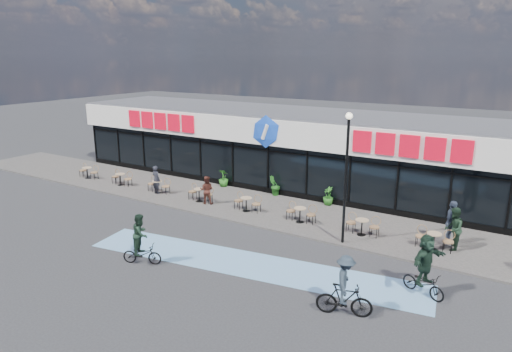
# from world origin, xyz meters

# --- Properties ---
(ground) EXTENTS (120.00, 120.00, 0.00)m
(ground) POSITION_xyz_m (0.00, 0.00, 0.00)
(ground) COLOR #28282B
(ground) RESTS_ON ground
(sidewalk) EXTENTS (44.00, 5.00, 0.10)m
(sidewalk) POSITION_xyz_m (0.00, 4.50, 0.05)
(sidewalk) COLOR #59544F
(sidewalk) RESTS_ON ground
(bike_lane) EXTENTS (14.17, 4.13, 0.01)m
(bike_lane) POSITION_xyz_m (4.00, -1.50, 0.01)
(bike_lane) COLOR #6494BE
(bike_lane) RESTS_ON ground
(building) EXTENTS (30.60, 6.57, 4.75)m
(building) POSITION_xyz_m (-0.00, 9.93, 2.34)
(building) COLOR black
(building) RESTS_ON ground
(lamp_post) EXTENTS (0.28, 0.28, 5.69)m
(lamp_post) POSITION_xyz_m (6.48, 2.30, 3.44)
(lamp_post) COLOR black
(lamp_post) RESTS_ON sidewalk
(bistro_set_0) EXTENTS (1.54, 0.62, 0.90)m
(bistro_set_0) POSITION_xyz_m (-11.79, 3.63, 0.56)
(bistro_set_0) COLOR tan
(bistro_set_0) RESTS_ON sidewalk
(bistro_set_1) EXTENTS (1.54, 0.62, 0.90)m
(bistro_set_1) POSITION_xyz_m (-8.67, 3.63, 0.56)
(bistro_set_1) COLOR tan
(bistro_set_1) RESTS_ON sidewalk
(bistro_set_2) EXTENTS (1.54, 0.62, 0.90)m
(bistro_set_2) POSITION_xyz_m (-5.56, 3.63, 0.56)
(bistro_set_2) COLOR tan
(bistro_set_2) RESTS_ON sidewalk
(bistro_set_3) EXTENTS (1.54, 0.62, 0.90)m
(bistro_set_3) POSITION_xyz_m (-2.44, 3.63, 0.56)
(bistro_set_3) COLOR tan
(bistro_set_3) RESTS_ON sidewalk
(bistro_set_4) EXTENTS (1.54, 0.62, 0.90)m
(bistro_set_4) POSITION_xyz_m (0.68, 3.63, 0.56)
(bistro_set_4) COLOR tan
(bistro_set_4) RESTS_ON sidewalk
(bistro_set_5) EXTENTS (1.54, 0.62, 0.90)m
(bistro_set_5) POSITION_xyz_m (3.79, 3.63, 0.56)
(bistro_set_5) COLOR tan
(bistro_set_5) RESTS_ON sidewalk
(bistro_set_6) EXTENTS (1.54, 0.62, 0.90)m
(bistro_set_6) POSITION_xyz_m (6.91, 3.63, 0.56)
(bistro_set_6) COLOR tan
(bistro_set_6) RESTS_ON sidewalk
(bistro_set_7) EXTENTS (1.54, 0.62, 0.90)m
(bistro_set_7) POSITION_xyz_m (10.02, 3.63, 0.56)
(bistro_set_7) COLOR tan
(bistro_set_7) RESTS_ON sidewalk
(potted_plant_left) EXTENTS (0.60, 0.60, 1.07)m
(potted_plant_left) POSITION_xyz_m (-3.01, 6.70, 0.64)
(potted_plant_left) COLOR #28681D
(potted_plant_left) RESTS_ON sidewalk
(potted_plant_mid) EXTENTS (0.76, 0.81, 1.17)m
(potted_plant_mid) POSITION_xyz_m (0.61, 6.69, 0.69)
(potted_plant_mid) COLOR #23661D
(potted_plant_mid) RESTS_ON sidewalk
(potted_plant_right) EXTENTS (0.81, 0.81, 1.02)m
(potted_plant_right) POSITION_xyz_m (3.94, 6.74, 0.61)
(potted_plant_right) COLOR #225919
(potted_plant_right) RESTS_ON sidewalk
(patron_left) EXTENTS (0.68, 0.51, 1.67)m
(patron_left) POSITION_xyz_m (-5.56, 3.47, 0.93)
(patron_left) COLOR black
(patron_left) RESTS_ON sidewalk
(patron_right) EXTENTS (0.94, 0.86, 1.57)m
(patron_right) POSITION_xyz_m (-1.85, 3.46, 0.88)
(patron_right) COLOR #50251C
(patron_right) RESTS_ON sidewalk
(pedestrian_a) EXTENTS (0.77, 0.95, 1.83)m
(pedestrian_a) POSITION_xyz_m (10.67, 4.02, 1.02)
(pedestrian_a) COLOR black
(pedestrian_a) RESTS_ON sidewalk
(pedestrian_b) EXTENTS (0.63, 1.20, 1.95)m
(pedestrian_b) POSITION_xyz_m (10.49, 4.57, 1.08)
(pedestrian_b) COLOR #333C50
(pedestrian_b) RESTS_ON sidewalk
(cyclist_a) EXTENTS (1.87, 1.17, 2.06)m
(cyclist_a) POSITION_xyz_m (8.55, -3.00, 0.90)
(cyclist_a) COLOR black
(cyclist_a) RESTS_ON ground
(cyclist_b) EXTENTS (1.72, 1.73, 2.24)m
(cyclist_b) POSITION_xyz_m (10.43, -0.36, 1.04)
(cyclist_b) COLOR black
(cyclist_b) RESTS_ON ground
(cyclist_c) EXTENTS (1.66, 1.13, 2.09)m
(cyclist_c) POSITION_xyz_m (0.36, -3.65, 0.87)
(cyclist_c) COLOR black
(cyclist_c) RESTS_ON ground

